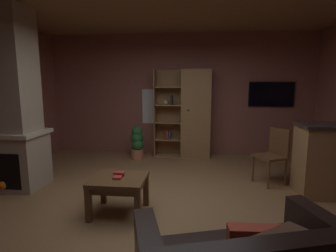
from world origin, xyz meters
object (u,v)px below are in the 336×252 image
object	(u,v)px
coffee_table	(119,184)
table_book_1	(119,173)
bookshelf_cabinet	(192,114)
potted_floor_plant	(137,142)
stone_fireplace	(10,109)
wall_mounted_tv	(271,94)
dining_chair	(274,152)
table_book_0	(117,177)

from	to	relation	value
coffee_table	table_book_1	world-z (taller)	table_book_1
bookshelf_cabinet	potted_floor_plant	distance (m)	1.37
potted_floor_plant	coffee_table	bearing A→B (deg)	-82.63
table_book_1	stone_fireplace	bearing A→B (deg)	161.47
bookshelf_cabinet	coffee_table	size ratio (longest dim) A/B	2.89
wall_mounted_tv	stone_fireplace	bearing A→B (deg)	-152.68
dining_chair	potted_floor_plant	world-z (taller)	dining_chair
wall_mounted_tv	dining_chair	bearing A→B (deg)	-101.84
bookshelf_cabinet	coffee_table	xyz separation A→B (m)	(-0.87, -2.83, -0.59)
bookshelf_cabinet	table_book_1	distance (m)	2.94
table_book_0	potted_floor_plant	xyz separation A→B (m)	(-0.32, 2.52, -0.11)
bookshelf_cabinet	table_book_0	distance (m)	3.04
potted_floor_plant	wall_mounted_tv	bearing A→B (deg)	10.82
table_book_1	dining_chair	bearing A→B (deg)	28.79
dining_chair	stone_fireplace	bearing A→B (deg)	-171.73
table_book_0	bookshelf_cabinet	bearing A→B (deg)	73.10
table_book_1	bookshelf_cabinet	bearing A→B (deg)	72.42
dining_chair	wall_mounted_tv	xyz separation A→B (m)	(0.36, 1.73, 0.89)
stone_fireplace	table_book_1	distance (m)	2.14
coffee_table	potted_floor_plant	xyz separation A→B (m)	(-0.32, 2.48, -0.00)
stone_fireplace	potted_floor_plant	xyz separation A→B (m)	(1.59, 1.78, -0.87)
stone_fireplace	table_book_1	size ratio (longest dim) A/B	20.35
table_book_0	table_book_1	world-z (taller)	table_book_1
table_book_0	coffee_table	bearing A→B (deg)	82.10
stone_fireplace	table_book_1	xyz separation A→B (m)	(1.90, -0.64, -0.74)
stone_fireplace	coffee_table	size ratio (longest dim) A/B	4.10
bookshelf_cabinet	table_book_0	bearing A→B (deg)	-106.90
potted_floor_plant	wall_mounted_tv	world-z (taller)	wall_mounted_tv
bookshelf_cabinet	wall_mounted_tv	xyz separation A→B (m)	(1.75, 0.21, 0.45)
potted_floor_plant	dining_chair	bearing A→B (deg)	-24.50
table_book_0	table_book_1	bearing A→B (deg)	92.36
bookshelf_cabinet	wall_mounted_tv	world-z (taller)	bookshelf_cabinet
bookshelf_cabinet	table_book_0	size ratio (longest dim) A/B	18.36
table_book_0	wall_mounted_tv	size ratio (longest dim) A/B	0.11
bookshelf_cabinet	table_book_0	world-z (taller)	bookshelf_cabinet
stone_fireplace	table_book_0	size ratio (longest dim) A/B	26.04
stone_fireplace	coffee_table	world-z (taller)	stone_fireplace
stone_fireplace	potted_floor_plant	world-z (taller)	stone_fireplace
table_book_0	wall_mounted_tv	distance (m)	4.15
potted_floor_plant	wall_mounted_tv	size ratio (longest dim) A/B	0.76
coffee_table	dining_chair	bearing A→B (deg)	30.18
stone_fireplace	coffee_table	distance (m)	2.22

